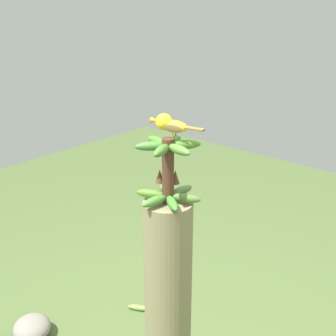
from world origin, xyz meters
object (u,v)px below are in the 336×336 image
at_px(perched_bird, 169,124).
at_px(fallen_banana, 139,308).
at_px(banana_bunch, 168,171).
at_px(banana_tree, 168,324).
at_px(garden_rock, 32,328).

xyz_separation_m(perched_bird, fallen_banana, (0.52, 0.73, -1.56)).
relative_size(banana_bunch, fallen_banana, 1.69).
relative_size(banana_tree, banana_bunch, 4.47).
height_order(banana_tree, perched_bird, perched_bird).
bearing_deg(fallen_banana, banana_bunch, -126.25).
distance_m(perched_bird, garden_rock, 1.86).
bearing_deg(fallen_banana, banana_tree, -126.26).
distance_m(banana_tree, banana_bunch, 0.77).
bearing_deg(garden_rock, banana_bunch, -85.23).
xyz_separation_m(banana_tree, fallen_banana, (0.55, 0.75, -0.61)).
bearing_deg(perched_bird, fallen_banana, 54.54).
bearing_deg(perched_bird, banana_tree, -149.13).
height_order(banana_tree, banana_bunch, banana_bunch).
distance_m(banana_tree, garden_rock, 1.22).
bearing_deg(banana_bunch, fallen_banana, 53.75).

